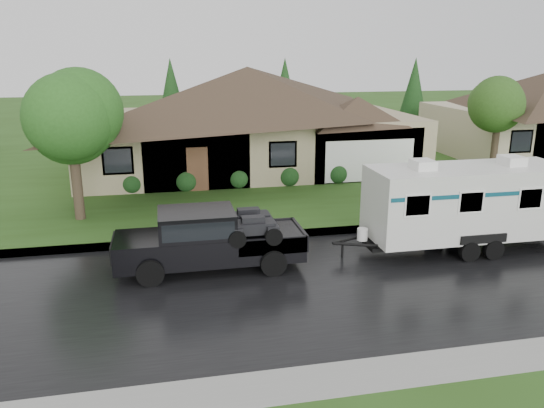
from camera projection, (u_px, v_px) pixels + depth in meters
The scene contains 10 objects.
ground at pixel (257, 262), 17.14m from camera, with size 140.00×140.00×0.00m, color #2A4C17.
road at pixel (269, 288), 15.25m from camera, with size 140.00×8.00×0.01m, color black.
curb at pixel (246, 237), 19.23m from camera, with size 140.00×0.50×0.15m, color gray.
lawn at pixel (212, 166), 31.22m from camera, with size 140.00×26.00×0.15m, color #2A4C17.
house_main at pixel (253, 106), 29.60m from camera, with size 19.44×10.80×6.90m.
tree_left_green at pixel (70, 120), 20.01m from camera, with size 3.41×3.41×5.65m.
tree_right_green at pixel (499, 106), 28.34m from camera, with size 3.11×3.11×5.15m.
shrub_row at pixel (264, 176), 26.09m from camera, with size 13.60×1.00×1.00m.
pickup_truck at pixel (206, 238), 16.36m from camera, with size 5.74×2.18×1.91m.
travel_trailer at pixel (467, 201), 17.90m from camera, with size 7.08×2.49×3.18m.
Camera 1 is at (-2.77, -15.70, 6.57)m, focal length 35.00 mm.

